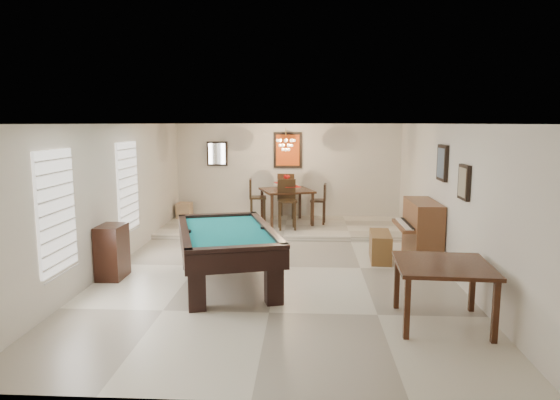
# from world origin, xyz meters

# --- Properties ---
(ground_plane) EXTENTS (6.00, 9.00, 0.02)m
(ground_plane) POSITION_xyz_m (0.00, 0.00, -0.01)
(ground_plane) COLOR beige
(wall_back) EXTENTS (6.00, 0.04, 2.60)m
(wall_back) POSITION_xyz_m (0.00, 4.50, 1.30)
(wall_back) COLOR silver
(wall_back) RESTS_ON ground_plane
(wall_front) EXTENTS (6.00, 0.04, 2.60)m
(wall_front) POSITION_xyz_m (0.00, -4.50, 1.30)
(wall_front) COLOR silver
(wall_front) RESTS_ON ground_plane
(wall_left) EXTENTS (0.04, 9.00, 2.60)m
(wall_left) POSITION_xyz_m (-3.00, 0.00, 1.30)
(wall_left) COLOR silver
(wall_left) RESTS_ON ground_plane
(wall_right) EXTENTS (0.04, 9.00, 2.60)m
(wall_right) POSITION_xyz_m (3.00, 0.00, 1.30)
(wall_right) COLOR silver
(wall_right) RESTS_ON ground_plane
(ceiling) EXTENTS (6.00, 9.00, 0.04)m
(ceiling) POSITION_xyz_m (0.00, 0.00, 2.60)
(ceiling) COLOR white
(ceiling) RESTS_ON wall_back
(dining_step) EXTENTS (6.00, 2.50, 0.12)m
(dining_step) POSITION_xyz_m (0.00, 3.25, 0.06)
(dining_step) COLOR beige
(dining_step) RESTS_ON ground_plane
(window_left_front) EXTENTS (0.06, 1.00, 1.70)m
(window_left_front) POSITION_xyz_m (-2.97, -2.20, 1.40)
(window_left_front) COLOR white
(window_left_front) RESTS_ON wall_left
(window_left_rear) EXTENTS (0.06, 1.00, 1.70)m
(window_left_rear) POSITION_xyz_m (-2.97, 0.60, 1.40)
(window_left_rear) COLOR white
(window_left_rear) RESTS_ON wall_left
(pool_table) EXTENTS (2.12, 2.97, 0.89)m
(pool_table) POSITION_xyz_m (-0.78, -1.01, 0.45)
(pool_table) COLOR black
(pool_table) RESTS_ON ground_plane
(square_table) EXTENTS (1.26, 1.26, 0.82)m
(square_table) POSITION_xyz_m (2.28, -2.52, 0.41)
(square_table) COLOR black
(square_table) RESTS_ON ground_plane
(upright_piano) EXTENTS (0.77, 1.38, 1.15)m
(upright_piano) POSITION_xyz_m (2.59, 0.62, 0.57)
(upright_piano) COLOR brown
(upright_piano) RESTS_ON ground_plane
(piano_bench) EXTENTS (0.44, 0.98, 0.53)m
(piano_bench) POSITION_xyz_m (1.93, 0.56, 0.27)
(piano_bench) COLOR brown
(piano_bench) RESTS_ON ground_plane
(apothecary_chest) EXTENTS (0.41, 0.61, 0.91)m
(apothecary_chest) POSITION_xyz_m (-2.78, -0.80, 0.46)
(apothecary_chest) COLOR black
(apothecary_chest) RESTS_ON ground_plane
(dining_table) EXTENTS (1.49, 1.49, 0.97)m
(dining_table) POSITION_xyz_m (0.01, 3.47, 0.61)
(dining_table) COLOR black
(dining_table) RESTS_ON dining_step
(flower_vase) EXTENTS (0.16, 0.16, 0.27)m
(flower_vase) POSITION_xyz_m (0.01, 3.47, 1.23)
(flower_vase) COLOR #A7120E
(flower_vase) RESTS_ON dining_table
(dining_chair_south) EXTENTS (0.49, 0.49, 1.17)m
(dining_chair_south) POSITION_xyz_m (0.05, 2.75, 0.71)
(dining_chair_south) COLOR black
(dining_chair_south) RESTS_ON dining_step
(dining_chair_north) EXTENTS (0.49, 0.49, 1.19)m
(dining_chair_north) POSITION_xyz_m (-0.01, 4.21, 0.72)
(dining_chair_north) COLOR black
(dining_chair_north) RESTS_ON dining_step
(dining_chair_west) EXTENTS (0.45, 0.45, 1.11)m
(dining_chair_west) POSITION_xyz_m (-0.71, 3.49, 0.67)
(dining_chair_west) COLOR black
(dining_chair_west) RESTS_ON dining_step
(dining_chair_east) EXTENTS (0.41, 0.41, 1.01)m
(dining_chair_east) POSITION_xyz_m (0.80, 3.46, 0.62)
(dining_chair_east) COLOR black
(dining_chair_east) RESTS_ON dining_step
(corner_bench) EXTENTS (0.36, 0.45, 0.40)m
(corner_bench) POSITION_xyz_m (-2.73, 4.04, 0.32)
(corner_bench) COLOR tan
(corner_bench) RESTS_ON dining_step
(chandelier) EXTENTS (0.44, 0.44, 0.60)m
(chandelier) POSITION_xyz_m (0.00, 3.20, 2.20)
(chandelier) COLOR #FFE5B2
(chandelier) RESTS_ON ceiling
(back_painting) EXTENTS (0.75, 0.06, 0.95)m
(back_painting) POSITION_xyz_m (0.00, 4.46, 1.90)
(back_painting) COLOR #D84C14
(back_painting) RESTS_ON wall_back
(back_mirror) EXTENTS (0.55, 0.06, 0.65)m
(back_mirror) POSITION_xyz_m (-1.90, 4.46, 1.80)
(back_mirror) COLOR white
(back_mirror) RESTS_ON wall_back
(right_picture_upper) EXTENTS (0.06, 0.55, 0.65)m
(right_picture_upper) POSITION_xyz_m (2.96, 0.30, 1.90)
(right_picture_upper) COLOR slate
(right_picture_upper) RESTS_ON wall_right
(right_picture_lower) EXTENTS (0.06, 0.45, 0.55)m
(right_picture_lower) POSITION_xyz_m (2.96, -1.00, 1.70)
(right_picture_lower) COLOR gray
(right_picture_lower) RESTS_ON wall_right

